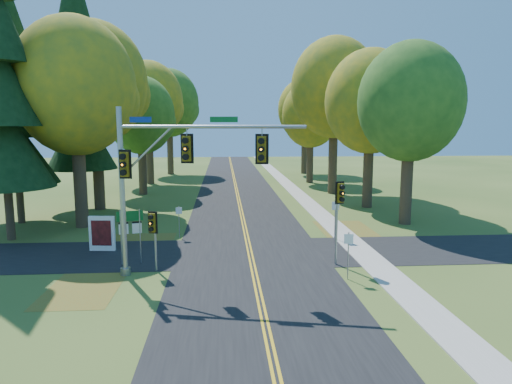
{
  "coord_description": "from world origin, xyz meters",
  "views": [
    {
      "loc": [
        -1.43,
        -22.41,
        6.97
      ],
      "look_at": [
        0.43,
        3.31,
        3.2
      ],
      "focal_mm": 32.0,
      "sensor_mm": 36.0,
      "label": 1
    }
  ],
  "objects": [
    {
      "name": "traffic_mast",
      "position": [
        -4.0,
        -1.83,
        5.02
      ],
      "size": [
        8.44,
        2.11,
        7.81
      ],
      "rotation": [
        0.0,
        0.0,
        -0.22
      ],
      "color": "#989CA0",
      "rests_on": "ground"
    },
    {
      "name": "road_cross",
      "position": [
        0.0,
        2.0,
        0.01
      ],
      "size": [
        60.0,
        6.0,
        0.02
      ],
      "primitive_type": "cube",
      "color": "black",
      "rests_on": "ground"
    },
    {
      "name": "sidewalk_east",
      "position": [
        6.2,
        0.0,
        0.03
      ],
      "size": [
        1.6,
        160.0,
        0.06
      ],
      "primitive_type": "cube",
      "color": "#9E998E",
      "rests_on": "ground"
    },
    {
      "name": "reg_sign_e_south",
      "position": [
        4.2,
        -2.71,
        1.5
      ],
      "size": [
        0.42,
        0.08,
        2.2
      ],
      "rotation": [
        0.0,
        0.0,
        -0.1
      ],
      "color": "gray",
      "rests_on": "ground"
    },
    {
      "name": "info_kiosk",
      "position": [
        -8.22,
        2.99,
        0.98
      ],
      "size": [
        1.44,
        0.34,
        1.98
      ],
      "rotation": [
        0.0,
        0.0,
        -0.1
      ],
      "color": "white",
      "rests_on": "ground"
    },
    {
      "name": "tree_w_c",
      "position": [
        -9.54,
        24.47,
        7.94
      ],
      "size": [
        6.8,
        6.8,
        11.91
      ],
      "color": "#38281C",
      "rests_on": "ground"
    },
    {
      "name": "reg_sign_e_north",
      "position": [
        5.37,
        4.46,
        1.7
      ],
      "size": [
        0.47,
        0.11,
        2.48
      ],
      "rotation": [
        0.0,
        0.0,
        0.17
      ],
      "color": "gray",
      "rests_on": "ground"
    },
    {
      "name": "tree_e_b",
      "position": [
        10.97,
        15.58,
        8.9
      ],
      "size": [
        7.6,
        7.6,
        13.33
      ],
      "color": "#38281C",
      "rests_on": "ground"
    },
    {
      "name": "tree_e_d",
      "position": [
        9.26,
        32.87,
        8.24
      ],
      "size": [
        7.0,
        7.0,
        12.32
      ],
      "color": "#38281C",
      "rests_on": "ground"
    },
    {
      "name": "ground",
      "position": [
        0.0,
        0.0,
        0.0
      ],
      "size": [
        160.0,
        160.0,
        0.0
      ],
      "primitive_type": "plane",
      "color": "#324E1B",
      "rests_on": "ground"
    },
    {
      "name": "tree_w_b",
      "position": [
        -11.72,
        16.29,
        10.37
      ],
      "size": [
        8.6,
        8.6,
        15.38
      ],
      "color": "#38281C",
      "rests_on": "ground"
    },
    {
      "name": "tree_e_a",
      "position": [
        11.57,
        8.77,
        8.53
      ],
      "size": [
        7.2,
        7.2,
        12.73
      ],
      "color": "#38281C",
      "rests_on": "ground"
    },
    {
      "name": "reg_sign_w",
      "position": [
        -4.2,
        5.61,
        1.38
      ],
      "size": [
        0.38,
        0.14,
        2.02
      ],
      "rotation": [
        0.0,
        0.0,
        0.31
      ],
      "color": "gray",
      "rests_on": "ground"
    },
    {
      "name": "pine_c",
      "position": [
        -13.0,
        16.0,
        9.69
      ],
      "size": [
        5.6,
        5.6,
        20.56
      ],
      "color": "#38281C",
      "rests_on": "ground"
    },
    {
      "name": "leaf_patch_e",
      "position": [
        6.8,
        6.0,
        0.01
      ],
      "size": [
        3.5,
        8.0,
        0.0
      ],
      "primitive_type": "cube",
      "color": "brown",
      "rests_on": "ground"
    },
    {
      "name": "centerline_left",
      "position": [
        -0.1,
        0.0,
        0.03
      ],
      "size": [
        0.1,
        160.0,
        0.01
      ],
      "primitive_type": "cube",
      "color": "gold",
      "rests_on": "road_main"
    },
    {
      "name": "tree_w_a",
      "position": [
        -11.13,
        9.38,
        9.49
      ],
      "size": [
        8.0,
        8.0,
        14.15
      ],
      "color": "#38281C",
      "rests_on": "ground"
    },
    {
      "name": "centerline_right",
      "position": [
        0.1,
        0.0,
        0.03
      ],
      "size": [
        0.1,
        160.0,
        0.01
      ],
      "primitive_type": "cube",
      "color": "gold",
      "rests_on": "road_main"
    },
    {
      "name": "tree_w_d",
      "position": [
        -10.13,
        33.18,
        9.78
      ],
      "size": [
        8.2,
        8.2,
        14.56
      ],
      "color": "#38281C",
      "rests_on": "ground"
    },
    {
      "name": "east_signal_pole",
      "position": [
        4.26,
        -0.63,
        3.23
      ],
      "size": [
        0.48,
        0.57,
        4.26
      ],
      "rotation": [
        0.0,
        0.0,
        0.32
      ],
      "color": "#92969A",
      "rests_on": "ground"
    },
    {
      "name": "tree_e_c",
      "position": [
        9.88,
        23.69,
        10.66
      ],
      "size": [
        8.8,
        8.8,
        15.79
      ],
      "color": "#38281C",
      "rests_on": "ground"
    },
    {
      "name": "road_main",
      "position": [
        0.0,
        0.0,
        0.01
      ],
      "size": [
        8.0,
        160.0,
        0.02
      ],
      "primitive_type": "cube",
      "color": "black",
      "rests_on": "ground"
    },
    {
      "name": "tree_w_e",
      "position": [
        -8.92,
        44.09,
        10.07
      ],
      "size": [
        8.4,
        8.4,
        14.97
      ],
      "color": "#38281C",
      "rests_on": "ground"
    },
    {
      "name": "tree_e_e",
      "position": [
        10.47,
        43.58,
        9.19
      ],
      "size": [
        7.8,
        7.8,
        13.74
      ],
      "color": "#38281C",
      "rests_on": "ground"
    },
    {
      "name": "ped_signal_pole",
      "position": [
        -4.77,
        -1.0,
        2.2
      ],
      "size": [
        0.45,
        0.54,
        2.96
      ],
      "rotation": [
        0.0,
        0.0,
        -0.32
      ],
      "color": "#989CA1",
      "rests_on": "ground"
    },
    {
      "name": "pine_b",
      "position": [
        -16.0,
        11.0,
        8.16
      ],
      "size": [
        5.6,
        5.6,
        17.31
      ],
      "color": "#38281C",
      "rests_on": "ground"
    },
    {
      "name": "pine_a",
      "position": [
        -14.5,
        6.0,
        9.18
      ],
      "size": [
        5.6,
        5.6,
        19.48
      ],
      "color": "#38281C",
      "rests_on": "ground"
    },
    {
      "name": "route_sign_cluster",
      "position": [
        -6.12,
        0.41,
        1.97
      ],
      "size": [
        1.27,
        0.38,
        2.8
      ],
      "rotation": [
        0.0,
        0.0,
        0.27
      ],
      "color": "gray",
      "rests_on": "ground"
    },
    {
      "name": "leaf_patch_w_far",
      "position": [
        -7.5,
        -3.0,
        0.01
      ],
      "size": [
        3.0,
        5.0,
        0.0
      ],
      "primitive_type": "cube",
      "color": "brown",
      "rests_on": "ground"
    },
    {
      "name": "leaf_patch_w_near",
      "position": [
        -6.5,
        4.0,
        0.01
      ],
      "size": [
        4.0,
        6.0,
        0.0
      ],
      "primitive_type": "cube",
      "color": "brown",
      "rests_on": "ground"
    }
  ]
}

